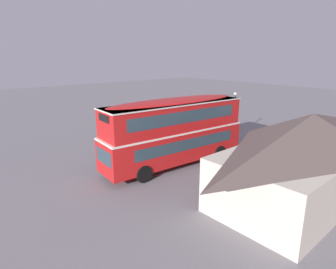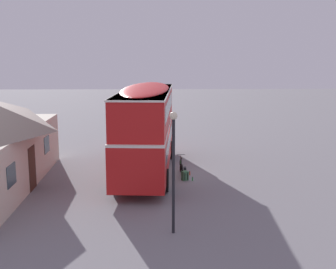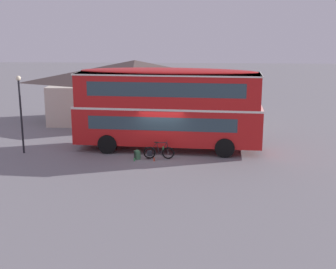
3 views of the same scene
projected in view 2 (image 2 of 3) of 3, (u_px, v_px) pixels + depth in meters
ground_plane at (167, 174)px, 23.42m from camera, size 120.00×120.00×0.00m
double_decker_bus at (146, 125)px, 23.21m from camera, size 10.90×3.27×4.79m
touring_bicycle at (182, 168)px, 23.23m from camera, size 1.71×0.47×0.99m
backpack_on_ground at (185, 175)px, 22.16m from camera, size 0.37×0.40×0.53m
water_bottle_green_metal at (192, 179)px, 22.09m from camera, size 0.07×0.07×0.21m
water_bottle_red_squeeze at (190, 173)px, 23.13m from camera, size 0.08×0.08×0.23m
street_lamp at (173, 159)px, 15.13m from camera, size 0.28×0.28×4.44m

